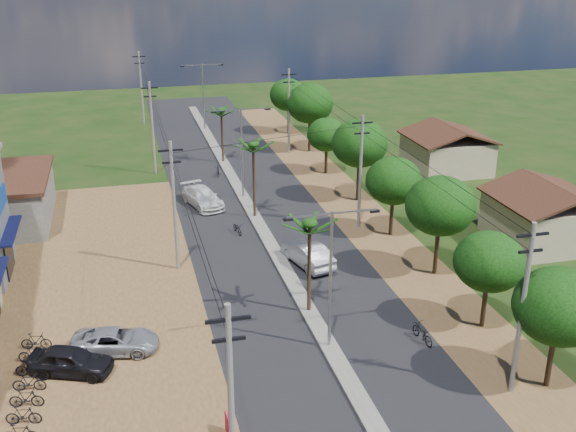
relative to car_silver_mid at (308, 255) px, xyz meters
The scene contains 37 objects.
ground 10.51m from the car_silver_mid, 99.48° to the right, with size 160.00×160.00×0.00m, color black.
road 5.04m from the car_silver_mid, 110.30° to the left, with size 12.00×110.00×0.04m, color black.
median 7.89m from the car_silver_mid, 102.69° to the left, with size 1.00×90.00×0.18m, color #605E56.
dirt_lot_west 16.91m from the car_silver_mid, behind, with size 18.00×46.00×0.04m, color brown.
dirt_shoulder_east 8.26m from the car_silver_mid, 34.56° to the left, with size 5.00×90.00×0.03m, color brown.
house_east_near 18.35m from the car_silver_mid, ahead, with size 7.60×7.50×4.60m.
house_east_far 26.19m from the car_silver_mid, 42.51° to the left, with size 7.60×7.50×4.60m.
tree_east_a 18.46m from the car_silver_mid, 64.55° to the right, with size 4.40×4.40×6.37m.
tree_east_b 13.23m from the car_silver_mid, 53.76° to the right, with size 4.00×4.00×5.83m.
tree_east_c 9.55m from the car_silver_mid, 22.69° to the right, with size 4.60×4.60×6.83m.
tree_east_d 9.21m from the car_silver_mid, 25.54° to the left, with size 4.20×4.20×6.13m.
tree_east_e 14.71m from the car_silver_mid, 55.98° to the left, with size 4.80×4.80×7.14m.
tree_east_f 21.26m from the car_silver_mid, 69.19° to the left, with size 3.80×3.80×5.52m.
tree_east_g 29.16m from the car_silver_mid, 73.73° to the left, with size 5.00×5.00×7.38m.
tree_east_h 36.70m from the car_silver_mid, 77.70° to the left, with size 4.40×4.40×6.52m.
palm_median_near 8.09m from the car_silver_mid, 105.25° to the right, with size 2.00×2.00×6.15m.
palm_median_mid 11.06m from the car_silver_mid, 100.12° to the left, with size 2.00×2.00×6.55m.
palm_median_far 26.11m from the car_silver_mid, 93.85° to the left, with size 2.00×2.00×5.85m.
streetlight_near 11.20m from the car_silver_mid, 99.48° to the right, with size 5.10×0.18×8.00m.
streetlight_mid 15.29m from the car_silver_mid, 96.71° to the left, with size 5.10×0.18×8.00m.
streetlight_far 39.90m from the car_silver_mid, 92.49° to the left, with size 5.10×0.18×8.00m.
utility_pole_w_a 22.48m from the car_silver_mid, 113.23° to the right, with size 1.60×0.24×9.00m.
utility_pole_w_b 9.72m from the car_silver_mid, 169.19° to the left, with size 1.60×0.24×9.00m.
utility_pole_w_c 25.53m from the car_silver_mid, 110.24° to the left, with size 1.60×0.24×9.00m.
utility_pole_w_d 45.68m from the car_silver_mid, 101.05° to the left, with size 1.60×0.24×9.00m.
utility_pole_e_a 17.77m from the car_silver_mid, 70.53° to the right, with size 1.60×0.24×9.00m.
utility_pole_e_b 9.00m from the car_silver_mid, 44.46° to the left, with size 1.60×0.24×9.00m.
utility_pole_e_c 28.54m from the car_silver_mid, 78.21° to the left, with size 1.60×0.24×9.00m.
car_silver_mid is the anchor object (origin of this frame).
car_white_far 14.49m from the car_silver_mid, 112.12° to the left, with size 2.17×5.34×1.55m, color silver.
car_parked_silver 15.21m from the car_silver_mid, 148.96° to the right, with size 2.13×4.63×1.29m, color gray.
car_parked_dark 17.91m from the car_silver_mid, 148.38° to the right, with size 1.73×4.30×1.46m, color black.
moto_rider_east 11.58m from the car_silver_mid, 72.53° to the right, with size 0.67×1.91×1.01m, color black.
moto_rider_west_a 7.68m from the car_silver_mid, 118.63° to the left, with size 0.58×1.66×0.87m, color black.
moto_rider_west_b 21.57m from the car_silver_mid, 97.80° to the left, with size 0.48×1.69×1.02m, color black.
roadside_sign 18.30m from the car_silver_mid, 116.81° to the right, with size 0.18×1.29×1.07m.
parked_scooter_row 20.82m from the car_silver_mid, 145.72° to the right, with size 1.72×11.20×1.00m.
Camera 1 is at (-10.02, -30.17, 20.19)m, focal length 42.00 mm.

